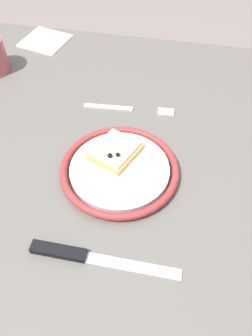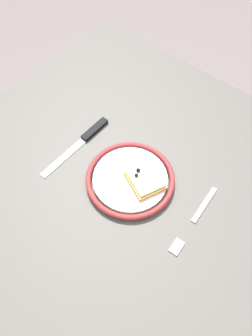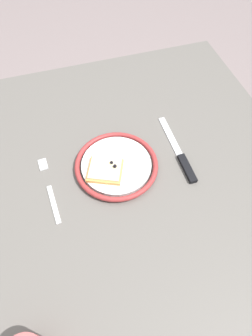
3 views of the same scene
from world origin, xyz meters
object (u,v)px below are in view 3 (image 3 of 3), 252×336
object	(u,v)px
fork	(50,189)
dining_table	(117,184)
pizza_slice_near	(105,170)
knife	(182,159)
plate	(115,165)

from	to	relation	value
fork	dining_table	bearing A→B (deg)	4.59
dining_table	pizza_slice_near	bearing A→B (deg)	-155.38
knife	fork	xyz separation A→B (m)	(-0.36, 0.01, -0.00)
dining_table	plate	size ratio (longest dim) A/B	4.40
knife	fork	size ratio (longest dim) A/B	1.19
plate	fork	xyz separation A→B (m)	(-0.18, -0.02, -0.01)
dining_table	pizza_slice_near	world-z (taller)	pizza_slice_near
knife	fork	world-z (taller)	knife
dining_table	fork	distance (m)	0.21
knife	dining_table	bearing A→B (deg)	170.71
plate	pizza_slice_near	size ratio (longest dim) A/B	2.00
plate	pizza_slice_near	bearing A→B (deg)	-152.24
plate	knife	distance (m)	0.18
dining_table	knife	distance (m)	0.20
dining_table	plate	xyz separation A→B (m)	(-0.00, 0.00, 0.10)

